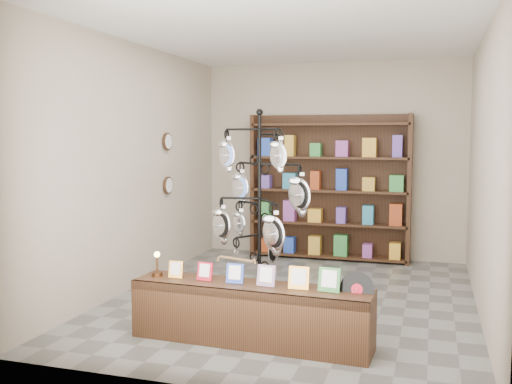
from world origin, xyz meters
TOP-DOWN VIEW (x-y plane):
  - ground at (0.00, 0.00)m, footprint 5.00×5.00m
  - room_envelope at (0.00, 0.00)m, footprint 5.00×5.00m
  - display_tree at (-0.17, -0.82)m, footprint 1.18×1.18m
  - front_shelf at (-0.04, -1.50)m, footprint 2.21×0.54m
  - back_shelving at (0.00, 2.30)m, footprint 2.42×0.36m
  - wall_clocks at (-1.97, 0.80)m, footprint 0.03×0.24m

SIDE VIEW (x-z plane):
  - ground at x=0.00m, z-range 0.00..0.00m
  - front_shelf at x=-0.04m, z-range -0.12..0.66m
  - back_shelving at x=0.00m, z-range -0.07..2.13m
  - display_tree at x=-0.17m, z-range 0.17..2.31m
  - wall_clocks at x=-1.97m, z-range 1.08..1.92m
  - room_envelope at x=0.00m, z-range -0.65..4.35m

